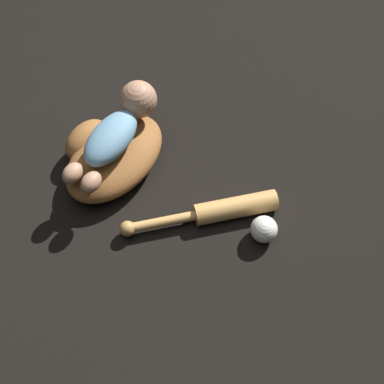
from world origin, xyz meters
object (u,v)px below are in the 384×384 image
(baseball_bat, at_px, (218,211))
(baseball, at_px, (264,229))
(baby_figure, at_px, (119,127))
(baseball_glove, at_px, (110,154))

(baseball_bat, distance_m, baseball, 0.14)
(baseball_bat, relative_size, baseball, 5.38)
(baby_figure, xyz_separation_m, baseball, (-0.14, -0.45, -0.11))
(baseball_glove, xyz_separation_m, baseball, (-0.10, -0.48, -0.02))
(baseball_glove, height_order, baseball_bat, baseball_glove)
(baby_figure, relative_size, baseball_bat, 0.94)
(baseball_glove, bearing_deg, baseball_bat, -102.66)
(baseball, bearing_deg, baseball_bat, 80.29)
(baseball, bearing_deg, baby_figure, 73.41)
(baby_figure, bearing_deg, baseball, -106.59)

